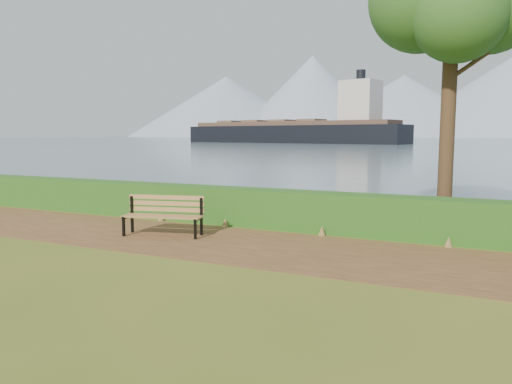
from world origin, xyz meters
The scene contains 7 objects.
ground centered at (0.00, 0.00, 0.00)m, with size 140.00×140.00×0.00m, color #495C1A.
path centered at (0.00, 0.30, 0.01)m, with size 40.00×3.40×0.01m, color #4F301B.
hedge centered at (0.00, 2.60, 0.50)m, with size 32.00×0.85×1.00m, color #214C15.
water centered at (0.00, 260.00, 0.01)m, with size 700.00×510.00×0.00m, color #466071.
mountains centered at (-9.17, 406.05, 27.70)m, with size 585.00×190.00×70.00m.
bench centered at (-1.92, 0.45, 0.56)m, with size 2.02×1.02×0.98m.
cargo_ship centered at (-43.49, 118.60, 2.99)m, with size 66.68×24.06×20.03m.
Camera 1 is at (5.30, -9.47, 2.48)m, focal length 35.00 mm.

